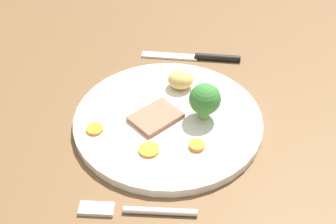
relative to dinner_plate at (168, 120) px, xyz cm
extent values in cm
cube|color=brown|center=(3.37, 2.56, -2.50)|extent=(120.00, 84.00, 3.60)
cylinder|color=silver|center=(0.00, 0.00, 0.00)|extent=(29.39, 29.39, 1.40)
cube|color=#9E664C|center=(-0.79, 1.81, 1.10)|extent=(9.12, 8.86, 0.80)
ellipsoid|color=#D8B260|center=(7.93, -0.94, 2.25)|extent=(5.03, 5.29, 3.11)
cylinder|color=orange|center=(-7.68, 1.55, 0.92)|extent=(2.97, 2.97, 0.44)
cylinder|color=orange|center=(-4.68, 10.39, 0.94)|extent=(2.55, 2.55, 0.47)
cylinder|color=orange|center=(-5.86, -5.11, 1.01)|extent=(2.34, 2.34, 0.62)
cylinder|color=#8CB766|center=(0.90, -5.49, 1.62)|extent=(1.72, 1.72, 1.84)
sphere|color=#387A33|center=(0.90, -5.49, 4.25)|extent=(4.89, 4.89, 4.89)
cylinder|color=silver|center=(-17.09, -1.64, -0.25)|extent=(1.80, 9.54, 0.90)
cube|color=silver|center=(-17.87, 6.57, -0.40)|extent=(2.42, 4.67, 0.60)
cylinder|color=black|center=(18.89, -6.48, -0.10)|extent=(1.50, 8.54, 1.20)
cube|color=silver|center=(18.58, 2.51, -0.50)|extent=(2.07, 10.55, 0.40)
camera|label=1|loc=(-50.91, -7.82, 46.25)|focal=47.27mm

